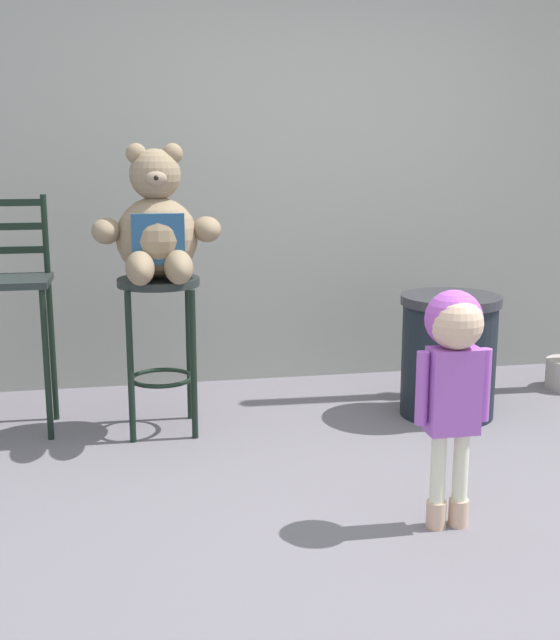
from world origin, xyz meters
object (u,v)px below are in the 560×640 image
(bar_chair_empty, at_px, (15,298))
(child_walking, at_px, (454,358))
(teddy_bear, at_px, (157,230))
(trash_bin, at_px, (449,355))
(bar_stool_with_teddy, at_px, (160,322))

(bar_chair_empty, bearing_deg, child_walking, -39.41)
(teddy_bear, bearing_deg, child_walking, -50.69)
(child_walking, relative_size, trash_bin, 1.39)
(child_walking, height_order, bar_chair_empty, bar_chair_empty)
(child_walking, height_order, trash_bin, child_walking)
(child_walking, bearing_deg, trash_bin, -4.75)
(trash_bin, xyz_separation_m, bar_chair_empty, (-2.30, 0.19, 0.36))
(teddy_bear, relative_size, bar_chair_empty, 0.55)
(child_walking, distance_m, bar_chair_empty, 2.30)
(teddy_bear, height_order, trash_bin, teddy_bear)
(bar_stool_with_teddy, relative_size, child_walking, 0.87)
(bar_stool_with_teddy, height_order, trash_bin, bar_stool_with_teddy)
(bar_stool_with_teddy, distance_m, teddy_bear, 0.47)
(trash_bin, bearing_deg, teddy_bear, 179.73)
(bar_stool_with_teddy, xyz_separation_m, trash_bin, (1.57, -0.04, -0.24))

